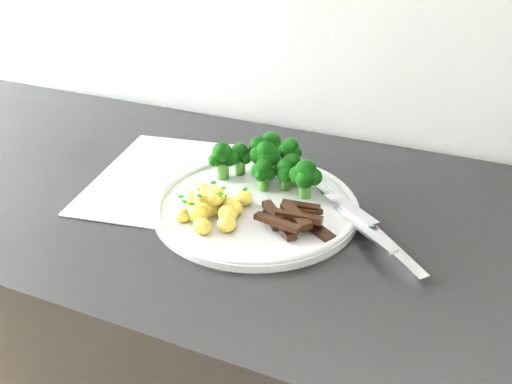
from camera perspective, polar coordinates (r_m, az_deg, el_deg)
recipe_paper at (r=0.89m, az=-9.79°, el=1.58°), size 0.25×0.32×0.00m
plate at (r=0.79m, az=0.00°, el=-1.35°), size 0.30×0.30×0.02m
broccoli at (r=0.83m, az=1.55°, el=3.37°), size 0.18×0.13×0.07m
potatoes at (r=0.76m, az=-4.79°, el=-1.36°), size 0.10×0.11×0.04m
beef_strips at (r=0.74m, az=3.93°, el=-2.82°), size 0.12×0.09×0.03m
fork at (r=0.75m, az=10.08°, el=-2.59°), size 0.16×0.16×0.02m
knife at (r=0.74m, az=12.90°, el=-4.75°), size 0.20×0.17×0.03m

